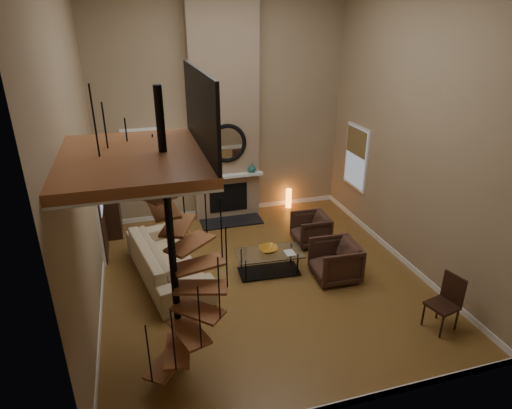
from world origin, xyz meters
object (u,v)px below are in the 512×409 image
object	(u,v)px
armchair_near	(314,229)
accent_lamp	(289,198)
hutch	(109,195)
side_chair	(447,300)
floor_lamp	(165,177)
sofa	(167,260)
coffee_table	(269,260)
armchair_far	(339,261)

from	to	relation	value
armchair_near	accent_lamp	distance (m)	2.04
hutch	side_chair	xyz separation A→B (m)	(5.25, -5.06, -0.42)
armchair_near	floor_lamp	size ratio (longest dim) A/B	0.44
armchair_near	accent_lamp	size ratio (longest dim) A/B	1.45
sofa	coffee_table	bearing A→B (deg)	-112.36
armchair_near	armchair_far	distance (m)	1.41
accent_lamp	floor_lamp	bearing A→B (deg)	-168.27
sofa	side_chair	size ratio (longest dim) A/B	2.76
hutch	armchair_near	xyz separation A→B (m)	(4.33, -1.81, -0.60)
armchair_near	side_chair	distance (m)	3.38
armchair_near	side_chair	bearing A→B (deg)	17.74
armchair_far	coffee_table	world-z (taller)	armchair_far
hutch	coffee_table	distance (m)	4.10
armchair_near	floor_lamp	world-z (taller)	floor_lamp
armchair_far	accent_lamp	distance (m)	3.45
sofa	armchair_far	world-z (taller)	sofa
sofa	floor_lamp	distance (m)	2.14
armchair_far	coffee_table	bearing A→B (deg)	-109.50
side_chair	coffee_table	bearing A→B (deg)	133.59
armchair_far	floor_lamp	distance (m)	4.21
hutch	armchair_far	distance (m)	5.37
armchair_near	armchair_far	world-z (taller)	armchair_far
armchair_near	accent_lamp	xyz separation A→B (m)	(0.16, 2.03, -0.10)
armchair_near	coffee_table	bearing A→B (deg)	-54.21
hutch	sofa	size ratio (longest dim) A/B	0.74
sofa	side_chair	bearing A→B (deg)	-134.36
hutch	accent_lamp	size ratio (longest dim) A/B	3.69
coffee_table	hutch	bearing A→B (deg)	138.10
accent_lamp	sofa	bearing A→B (deg)	-143.65
armchair_near	accent_lamp	world-z (taller)	armchair_near
accent_lamp	side_chair	size ratio (longest dim) A/B	0.56
sofa	coffee_table	distance (m)	2.00
armchair_far	accent_lamp	size ratio (longest dim) A/B	1.64
armchair_near	floor_lamp	bearing A→B (deg)	-112.18
armchair_far	coffee_table	xyz separation A→B (m)	(-1.26, 0.51, -0.07)
sofa	coffee_table	xyz separation A→B (m)	(1.96, -0.39, -0.11)
armchair_far	accent_lamp	bearing A→B (deg)	178.98
hutch	side_chair	world-z (taller)	hutch
hutch	side_chair	distance (m)	7.31
hutch	floor_lamp	world-z (taller)	hutch
hutch	armchair_far	size ratio (longest dim) A/B	2.25
hutch	coffee_table	size ratio (longest dim) A/B	1.44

